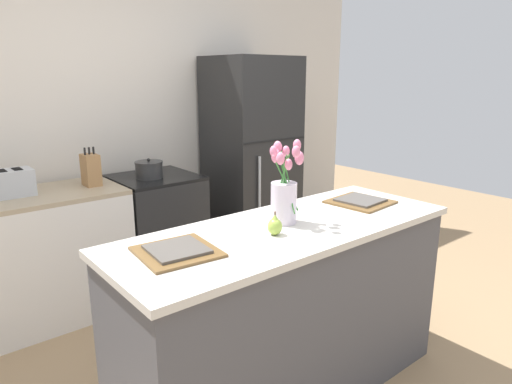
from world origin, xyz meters
TOP-DOWN VIEW (x-y plane):
  - back_wall at (0.00, 2.00)m, footprint 5.20×0.08m
  - kitchen_island at (0.00, 0.00)m, footprint 1.80×0.66m
  - stove_range at (0.10, 1.60)m, footprint 0.60×0.61m
  - refrigerator at (1.05, 1.60)m, footprint 0.68×0.67m
  - flower_vase at (0.02, 0.05)m, footprint 0.17×0.19m
  - pear_figurine at (-0.14, -0.05)m, footprint 0.07×0.07m
  - plate_setting_left at (-0.60, 0.04)m, footprint 0.34×0.34m
  - plate_setting_right at (0.60, 0.04)m, footprint 0.34×0.34m
  - toaster at (-0.88, 1.64)m, footprint 0.28×0.18m
  - cooking_pot at (0.04, 1.57)m, footprint 0.21×0.21m
  - knife_block at (-0.38, 1.60)m, footprint 0.10×0.14m

SIDE VIEW (x-z plane):
  - stove_range at x=0.10m, z-range 0.00..0.89m
  - kitchen_island at x=0.00m, z-range 0.00..0.93m
  - refrigerator at x=1.05m, z-range 0.00..1.79m
  - plate_setting_left at x=-0.60m, z-range 0.92..0.95m
  - plate_setting_right at x=0.60m, z-range 0.92..0.95m
  - cooking_pot at x=0.04m, z-range 0.87..1.02m
  - pear_figurine at x=-0.14m, z-range 0.91..1.03m
  - toaster at x=-0.88m, z-range 0.88..1.06m
  - knife_block at x=-0.38m, z-range 0.86..1.13m
  - flower_vase at x=0.02m, z-range 0.88..1.29m
  - back_wall at x=0.00m, z-range 0.00..2.70m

